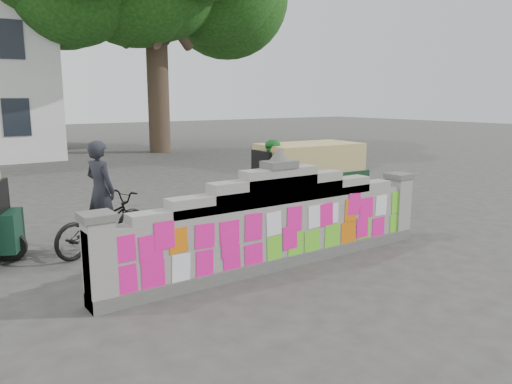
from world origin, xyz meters
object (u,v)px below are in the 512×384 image
(cyclist_rider, at_px, (101,204))
(rickshaw_right, at_px, (306,177))
(cyclist_bike, at_px, (102,223))
(pedestrian, at_px, (274,179))

(cyclist_rider, height_order, rickshaw_right, cyclist_rider)
(cyclist_bike, height_order, rickshaw_right, rickshaw_right)
(cyclist_rider, distance_m, pedestrian, 4.19)
(rickshaw_right, bearing_deg, cyclist_bike, 7.50)
(pedestrian, distance_m, rickshaw_right, 1.01)
(cyclist_bike, xyz_separation_m, pedestrian, (4.18, 0.27, 0.39))
(pedestrian, bearing_deg, cyclist_bike, -122.44)
(cyclist_rider, bearing_deg, cyclist_bike, -0.00)
(pedestrian, bearing_deg, cyclist_rider, -122.44)
(cyclist_bike, relative_size, pedestrian, 1.10)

